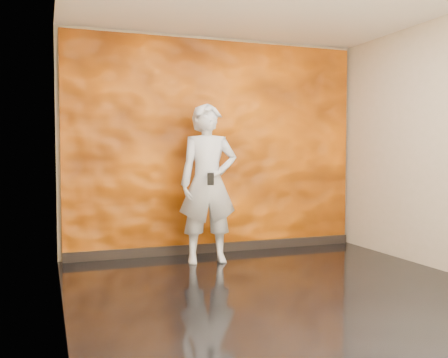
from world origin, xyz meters
TOP-DOWN VIEW (x-y plane):
  - room at (0.00, 0.00)m, footprint 4.02×4.02m
  - feature_wall at (0.00, 1.96)m, footprint 3.90×0.06m
  - baseboard at (0.00, 1.92)m, footprint 3.90×0.04m
  - man at (-0.30, 1.40)m, footprint 0.75×0.55m
  - phone at (-0.37, 1.10)m, footprint 0.08×0.03m

SIDE VIEW (x-z plane):
  - baseboard at x=0.00m, z-range 0.00..0.12m
  - man at x=-0.30m, z-range 0.00..1.88m
  - phone at x=-0.37m, z-range 0.94..1.08m
  - feature_wall at x=0.00m, z-range 0.00..2.75m
  - room at x=0.00m, z-range -0.01..2.81m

